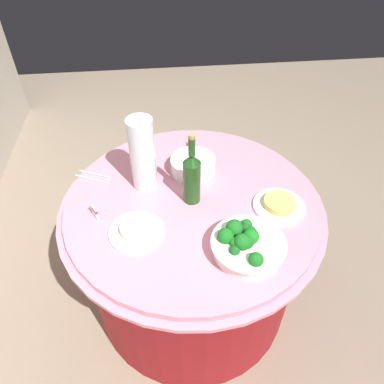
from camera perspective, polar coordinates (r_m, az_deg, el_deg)
name	(u,v)px	position (r m, az deg, el deg)	size (l,w,h in m)	color
ground_plane	(192,294)	(2.18, 0.00, -15.40)	(6.00, 6.00, 0.00)	gray
buffet_table	(192,253)	(1.87, 0.00, -9.34)	(1.16, 1.16, 0.74)	maroon
broccoli_bowl	(246,244)	(1.39, 8.35, -8.01)	(0.28, 0.28, 0.12)	white
plate_stack	(193,165)	(1.73, 0.14, 4.18)	(0.21, 0.21, 0.07)	white
wine_bottle	(191,177)	(1.52, -0.09, 2.36)	(0.07, 0.07, 0.34)	#1B4517
decorative_fruit_vase	(143,158)	(1.60, -7.57, 5.15)	(0.11, 0.11, 0.34)	silver
serving_tongs	(94,177)	(1.77, -14.87, 2.31)	(0.11, 0.16, 0.01)	silver
food_plate_rice	(136,231)	(1.48, -8.58, -5.91)	(0.22, 0.22, 0.04)	white
food_plate_noodles	(279,205)	(1.61, 13.31, -1.93)	(0.22, 0.22, 0.04)	white
label_placard_front	(192,144)	(1.87, 0.02, 7.37)	(0.05, 0.01, 0.05)	white
label_placard_mid	(95,212)	(1.56, -14.82, -2.98)	(0.05, 0.03, 0.05)	white
label_placard_rear	(144,158)	(1.80, -7.36, 5.27)	(0.05, 0.03, 0.05)	white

